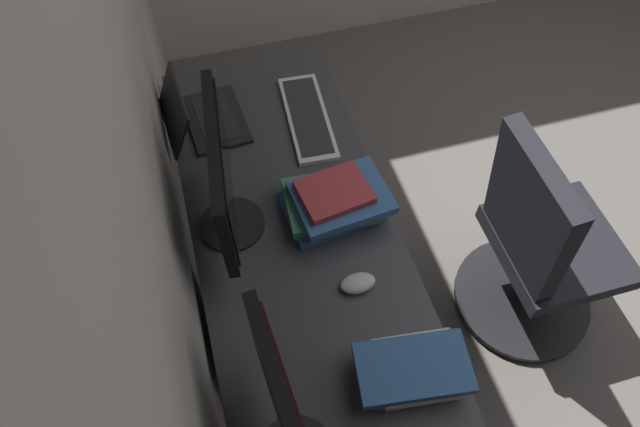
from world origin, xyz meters
TOP-DOWN VIEW (x-y plane):
  - wall_back at (0.00, 2.09)m, footprint 4.41×0.10m
  - desk at (-0.02, 1.71)m, footprint 1.84×0.62m
  - drawer_pedestal at (-0.10, 1.74)m, footprint 0.40×0.51m
  - monitor_secondary at (0.16, 1.89)m, footprint 0.49×0.20m
  - laptop_leftmost at (0.61, 1.91)m, footprint 0.31×0.29m
  - keyboard_main at (0.53, 1.55)m, footprint 0.43×0.17m
  - mouse_main at (-0.15, 1.58)m, footprint 0.06×0.10m
  - book_stack_near at (-0.43, 1.53)m, footprint 0.21×0.30m
  - book_stack_far at (0.12, 1.57)m, footprint 0.26×0.33m
  - office_chair at (-0.07, 0.86)m, footprint 0.56×0.56m

SIDE VIEW (x-z plane):
  - drawer_pedestal at x=-0.10m, z-range 0.00..0.69m
  - office_chair at x=-0.07m, z-range -0.03..0.94m
  - desk at x=-0.02m, z-range 0.29..1.02m
  - keyboard_main at x=0.53m, z-range 0.73..0.75m
  - mouse_main at x=-0.15m, z-range 0.73..0.76m
  - laptop_leftmost at x=0.61m, z-range 0.68..0.87m
  - book_stack_near at x=-0.43m, z-range 0.73..0.82m
  - book_stack_far at x=0.12m, z-range 0.72..0.85m
  - monitor_secondary at x=0.16m, z-range 0.76..1.17m
  - wall_back at x=0.00m, z-range 0.00..2.60m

